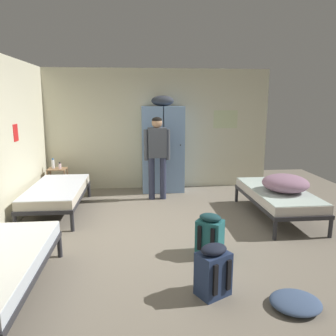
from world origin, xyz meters
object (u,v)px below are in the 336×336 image
(lotion_bottle, at_px, (60,166))
(backpack_navy, at_px, (213,271))
(person_traveler, at_px, (157,150))
(bedding_heap, at_px, (285,183))
(clothes_pile_denim, at_px, (296,302))
(shelf_unit, at_px, (58,179))
(bed_right, at_px, (277,195))
(bed_left_rear, at_px, (57,192))
(water_bottle, at_px, (53,164))
(locker_bank, at_px, (163,147))
(backpack_teal, at_px, (210,235))

(lotion_bottle, bearing_deg, backpack_navy, -58.70)
(person_traveler, bearing_deg, bedding_heap, -34.44)
(clothes_pile_denim, bearing_deg, lotion_bottle, 126.70)
(shelf_unit, distance_m, bed_right, 4.41)
(bed_left_rear, height_order, water_bottle, water_bottle)
(locker_bank, distance_m, bed_left_rear, 2.44)
(bed_right, bearing_deg, clothes_pile_denim, -109.40)
(bed_right, xyz_separation_m, backpack_navy, (-1.62, -2.16, -0.12))
(bed_right, distance_m, lotion_bottle, 4.34)
(person_traveler, distance_m, clothes_pile_denim, 3.98)
(lotion_bottle, relative_size, backpack_teal, 0.25)
(bed_left_rear, xyz_separation_m, backpack_teal, (2.35, -1.86, -0.12))
(bed_left_rear, relative_size, clothes_pile_denim, 3.83)
(bed_left_rear, xyz_separation_m, clothes_pile_denim, (2.93, -3.06, -0.33))
(shelf_unit, xyz_separation_m, bedding_heap, (4.10, -1.89, 0.29))
(clothes_pile_denim, bearing_deg, person_traveler, 106.56)
(person_traveler, bearing_deg, bed_left_rear, -160.47)
(locker_bank, bearing_deg, lotion_bottle, -175.57)
(person_traveler, xyz_separation_m, clothes_pile_denim, (1.10, -3.71, -0.94))
(bed_left_rear, bearing_deg, shelf_unit, 102.26)
(bed_left_rear, bearing_deg, person_traveler, 19.53)
(clothes_pile_denim, bearing_deg, bed_left_rear, 133.73)
(backpack_teal, distance_m, clothes_pile_denim, 1.35)
(bed_right, relative_size, water_bottle, 8.90)
(lotion_bottle, bearing_deg, water_bottle, 158.20)
(backpack_navy, bearing_deg, lotion_bottle, 121.30)
(bed_left_rear, height_order, lotion_bottle, lotion_bottle)
(bed_right, relative_size, lotion_bottle, 13.57)
(water_bottle, height_order, clothes_pile_denim, water_bottle)
(shelf_unit, distance_m, bed_left_rear, 1.18)
(bed_left_rear, relative_size, lotion_bottle, 13.57)
(lotion_bottle, xyz_separation_m, backpack_teal, (2.53, -2.97, -0.37))
(shelf_unit, xyz_separation_m, lotion_bottle, (0.07, -0.04, 0.28))
(clothes_pile_denim, bearing_deg, locker_bank, 102.24)
(bedding_heap, relative_size, lotion_bottle, 5.42)
(bedding_heap, xyz_separation_m, lotion_bottle, (-4.03, 1.85, -0.00))
(bedding_heap, distance_m, backpack_navy, 2.65)
(locker_bank, bearing_deg, clothes_pile_denim, -77.76)
(bedding_heap, distance_m, backpack_teal, 1.91)
(lotion_bottle, bearing_deg, locker_bank, 4.43)
(bed_left_rear, bearing_deg, locker_bank, 32.73)
(bed_left_rear, xyz_separation_m, person_traveler, (1.83, 0.65, 0.62))
(water_bottle, distance_m, backpack_teal, 4.06)
(person_traveler, height_order, clothes_pile_denim, person_traveler)
(bedding_heap, distance_m, clothes_pile_denim, 2.56)
(bed_right, relative_size, bedding_heap, 2.50)
(bed_left_rear, height_order, backpack_teal, backpack_teal)
(water_bottle, bearing_deg, clothes_pile_denim, -52.40)
(bed_right, relative_size, bed_left_rear, 1.00)
(bedding_heap, relative_size, backpack_teal, 1.38)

